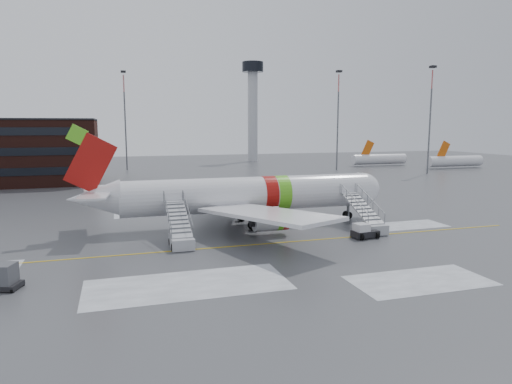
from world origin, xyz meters
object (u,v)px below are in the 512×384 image
object	(u,v)px
airliner	(242,195)
airstair_aft	(180,234)
airstair_fwd	(368,221)
pushback_tug	(364,232)
uld_container	(3,277)

from	to	relation	value
airliner	airstair_aft	world-z (taller)	airliner
airliner	airstair_fwd	size ratio (longest dim) A/B	4.55
airstair_aft	pushback_tug	size ratio (longest dim) A/B	2.86
airliner	pushback_tug	world-z (taller)	airliner
airliner	airstair_aft	size ratio (longest dim) A/B	4.55
airstair_aft	pushback_tug	world-z (taller)	airstair_aft
airstair_aft	uld_container	xyz separation A→B (m)	(-13.02, -7.93, -0.24)
airstair_aft	airstair_fwd	bearing A→B (deg)	0.00
airstair_fwd	airstair_aft	distance (m)	19.61
airstair_aft	pushback_tug	bearing A→B (deg)	-7.87
airliner	airstair_aft	bearing A→B (deg)	-139.87
airliner	airstair_fwd	world-z (taller)	airliner
airliner	uld_container	size ratio (longest dim) A/B	13.84
pushback_tug	airliner	bearing A→B (deg)	137.88
airliner	uld_container	world-z (taller)	airliner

